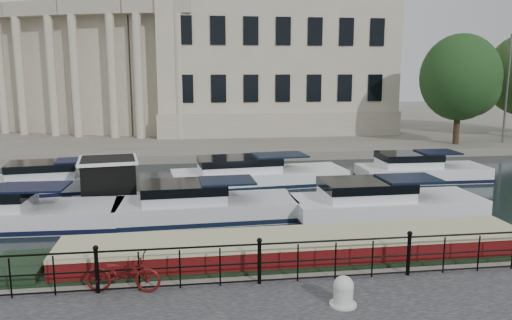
{
  "coord_description": "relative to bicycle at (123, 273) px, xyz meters",
  "views": [
    {
      "loc": [
        -1.73,
        -14.13,
        5.9
      ],
      "look_at": [
        0.5,
        2.0,
        3.0
      ],
      "focal_mm": 35.0,
      "sensor_mm": 36.0,
      "label": 1
    }
  ],
  "objects": [
    {
      "name": "ground_plane",
      "position": [
        3.38,
        2.28,
        -1.04
      ],
      "size": [
        160.0,
        160.0,
        0.0
      ],
      "primitive_type": "plane",
      "color": "black",
      "rests_on": "ground"
    },
    {
      "name": "far_bank",
      "position": [
        3.38,
        41.28,
        -0.76
      ],
      "size": [
        120.0,
        42.0,
        0.55
      ],
      "primitive_type": "cube",
      "color": "#6B665B",
      "rests_on": "ground_plane"
    },
    {
      "name": "railing",
      "position": [
        3.38,
        0.03,
        0.16
      ],
      "size": [
        24.14,
        0.14,
        1.22
      ],
      "color": "black",
      "rests_on": "near_quay"
    },
    {
      "name": "civic_building",
      "position": [
        2.38,
        36.98,
        6.0
      ],
      "size": [
        53.55,
        31.84,
        16.85
      ],
      "color": "#ADA38C",
      "rests_on": "far_bank"
    },
    {
      "name": "bicycle",
      "position": [
        0.0,
        0.0,
        0.0
      ],
      "size": [
        1.93,
        0.94,
        0.97
      ],
      "primitive_type": "imported",
      "rotation": [
        0.0,
        0.0,
        1.4
      ],
      "color": "#4F0F0E",
      "rests_on": "near_quay"
    },
    {
      "name": "mooring_bollard",
      "position": [
        5.13,
        -1.43,
        -0.15
      ],
      "size": [
        0.63,
        0.63,
        0.71
      ],
      "color": "silver",
      "rests_on": "near_quay"
    },
    {
      "name": "narrowboat",
      "position": [
        4.77,
        1.71,
        -0.67
      ],
      "size": [
        17.01,
        2.44,
        1.62
      ],
      "rotation": [
        0.0,
        0.0,
        0.01
      ],
      "color": "black",
      "rests_on": "ground_plane"
    },
    {
      "name": "harbour_hut",
      "position": [
        -1.87,
        10.46,
        -0.08
      ],
      "size": [
        3.77,
        3.29,
        2.21
      ],
      "rotation": [
        0.0,
        0.0,
        0.14
      ],
      "color": "#6B665B",
      "rests_on": "ground_plane"
    },
    {
      "name": "cabin_cruisers",
      "position": [
        3.46,
        10.43,
        -0.67
      ],
      "size": [
        27.51,
        9.62,
        1.99
      ],
      "color": "silver",
      "rests_on": "ground_plane"
    }
  ]
}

